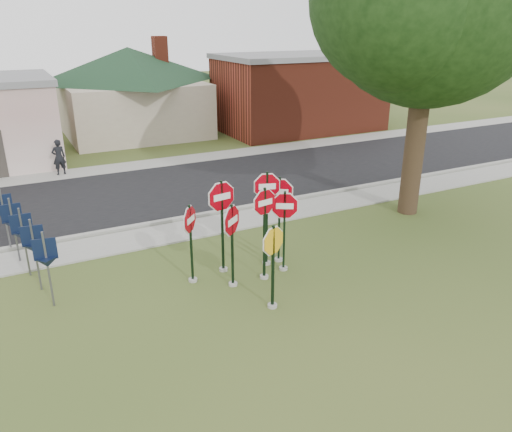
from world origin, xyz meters
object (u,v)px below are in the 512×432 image
stop_sign_yellow (273,258)px  pedestrian (59,157)px  stop_sign_center (264,222)px  stop_sign_left (232,234)px

stop_sign_yellow → pedestrian: size_ratio=1.41×
stop_sign_yellow → pedestrian: bearing=102.5°
stop_sign_yellow → pedestrian: (-3.17, 14.37, -0.49)m
pedestrian → stop_sign_center: bearing=96.2°
stop_sign_center → stop_sign_yellow: (-0.52, -1.42, -0.31)m
stop_sign_center → stop_sign_yellow: 1.55m
stop_sign_center → stop_sign_yellow: bearing=-110.2°
stop_sign_center → stop_sign_left: (-0.94, 0.02, -0.18)m
pedestrian → stop_sign_left: bearing=92.3°
stop_sign_center → pedestrian: (-3.70, 12.94, -0.80)m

